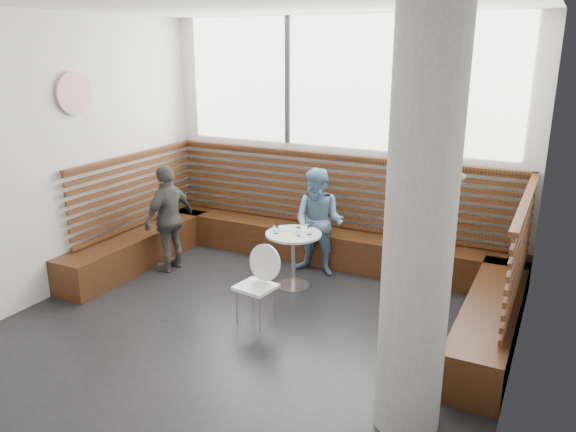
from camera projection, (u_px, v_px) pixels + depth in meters
The scene contains 15 objects.
room at pixel (240, 182), 5.26m from camera, with size 5.00×5.00×3.20m.
booth at pixel (316, 245), 7.11m from camera, with size 5.00×2.50×1.44m.
concrete_column at pixel (419, 229), 3.94m from camera, with size 0.50×0.50×3.20m, color gray.
wall_art at pixel (74, 93), 6.45m from camera, with size 0.50×0.50×0.03m, color white.
cafe_table at pixel (293, 249), 6.73m from camera, with size 0.67×0.67×0.69m.
cafe_chair at pixel (259, 278), 5.91m from camera, with size 0.40×0.39×0.83m.
adult_man at pixel (429, 236), 5.95m from camera, with size 1.15×0.66×1.78m, color #474830.
child_back at pixel (319, 222), 7.08m from camera, with size 0.67×0.52×1.38m, color #5F84A4.
child_left at pixel (169, 218), 7.23m from camera, with size 0.81×0.34×1.39m, color #464540.
plate_near at pixel (284, 229), 6.82m from camera, with size 0.19×0.19×0.01m, color white.
plate_far at pixel (307, 230), 6.78m from camera, with size 0.20×0.20×0.01m, color white.
glass_left at pixel (276, 229), 6.66m from camera, with size 0.06×0.06×0.10m, color white.
glass_mid at pixel (298, 232), 6.57m from camera, with size 0.06×0.06×0.10m, color white.
glass_right at pixel (310, 230), 6.62m from camera, with size 0.06×0.06×0.10m, color white.
menu_card at pixel (291, 238), 6.50m from camera, with size 0.21×0.15×0.00m, color #A5C64C.
Camera 1 is at (2.72, -4.36, 2.84)m, focal length 35.00 mm.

